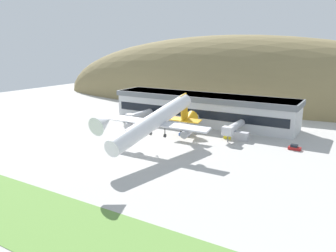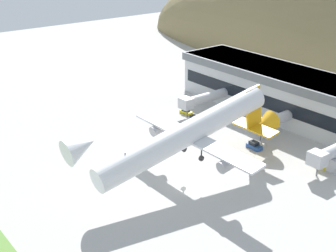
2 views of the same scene
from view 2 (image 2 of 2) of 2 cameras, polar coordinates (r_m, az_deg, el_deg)
The scene contains 10 objects.
ground_plane at distance 91.23m, azimuth 2.10°, elevation -7.36°, with size 334.00×334.00×0.00m, color #B7B5AF.
terminal_building at distance 123.42m, azimuth 16.42°, elevation 3.44°, with size 77.72×16.63×12.03m.
jetway_0 at distance 125.63m, azimuth 4.12°, elevation 3.31°, with size 3.38×15.58×5.43m.
jetway_1 at distance 112.97m, azimuth 12.40°, elevation 0.53°, with size 3.38×11.70×5.43m.
jetway_2 at distance 101.64m, azimuth 19.56°, elevation -2.90°, with size 3.38×15.83×5.43m.
cargo_airplane at distance 89.60m, azimuth 2.63°, elevation -1.01°, with size 33.71×50.88×13.21m.
service_car_0 at distance 120.55m, azimuth 3.27°, elevation 0.80°, with size 3.78×1.86×1.70m.
service_car_1 at distance 107.69m, azimuth 10.47°, elevation -2.37°, with size 3.73×2.07×1.67m.
service_car_2 at distance 125.94m, azimuth 2.23°, elevation 1.76°, with size 3.74×1.92×1.47m.
traffic_cone_0 at distance 115.79m, azimuth 0.97°, elevation -0.34°, with size 0.52×0.52×0.58m.
Camera 2 is at (59.85, -51.34, 45.88)m, focal length 50.00 mm.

